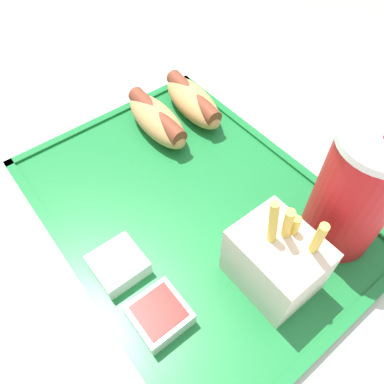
{
  "coord_description": "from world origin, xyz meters",
  "views": [
    {
      "loc": [
        0.17,
        -0.19,
        1.11
      ],
      "look_at": [
        -0.04,
        -0.02,
        0.75
      ],
      "focal_mm": 35.0,
      "sensor_mm": 36.0,
      "label": 1
    }
  ],
  "objects_px": {
    "fries_carton": "(276,260)",
    "sauce_cup_ketchup": "(159,314)",
    "hot_dog_near": "(157,119)",
    "soda_cup": "(356,193)",
    "hot_dog_far": "(193,101)",
    "sauce_cup_mayo": "(118,264)"
  },
  "relations": [
    {
      "from": "fries_carton",
      "to": "sauce_cup_ketchup",
      "type": "height_order",
      "value": "fries_carton"
    },
    {
      "from": "hot_dog_near",
      "to": "sauce_cup_ketchup",
      "type": "xyz_separation_m",
      "value": [
        0.23,
        -0.16,
        -0.01
      ]
    },
    {
      "from": "fries_carton",
      "to": "sauce_cup_ketchup",
      "type": "bearing_deg",
      "value": -107.39
    },
    {
      "from": "soda_cup",
      "to": "hot_dog_far",
      "type": "relative_size",
      "value": 1.44
    },
    {
      "from": "fries_carton",
      "to": "sauce_cup_mayo",
      "type": "xyz_separation_m",
      "value": [
        -0.11,
        -0.13,
        -0.03
      ]
    },
    {
      "from": "hot_dog_near",
      "to": "sauce_cup_ketchup",
      "type": "distance_m",
      "value": 0.28
    },
    {
      "from": "hot_dog_near",
      "to": "soda_cup",
      "type": "bearing_deg",
      "value": 13.07
    },
    {
      "from": "hot_dog_far",
      "to": "sauce_cup_ketchup",
      "type": "distance_m",
      "value": 0.33
    },
    {
      "from": "hot_dog_far",
      "to": "sauce_cup_mayo",
      "type": "relative_size",
      "value": 2.49
    },
    {
      "from": "fries_carton",
      "to": "sauce_cup_ketchup",
      "type": "xyz_separation_m",
      "value": [
        -0.04,
        -0.12,
        -0.03
      ]
    },
    {
      "from": "fries_carton",
      "to": "hot_dog_far",
      "type": "bearing_deg",
      "value": 158.83
    },
    {
      "from": "sauce_cup_ketchup",
      "to": "hot_dog_far",
      "type": "bearing_deg",
      "value": 135.51
    },
    {
      "from": "soda_cup",
      "to": "sauce_cup_ketchup",
      "type": "relative_size",
      "value": 3.58
    },
    {
      "from": "hot_dog_near",
      "to": "sauce_cup_mayo",
      "type": "distance_m",
      "value": 0.23
    },
    {
      "from": "hot_dog_far",
      "to": "sauce_cup_ketchup",
      "type": "relative_size",
      "value": 2.49
    },
    {
      "from": "hot_dog_far",
      "to": "sauce_cup_mayo",
      "type": "height_order",
      "value": "hot_dog_far"
    },
    {
      "from": "hot_dog_near",
      "to": "sauce_cup_ketchup",
      "type": "relative_size",
      "value": 2.44
    },
    {
      "from": "soda_cup",
      "to": "hot_dog_far",
      "type": "xyz_separation_m",
      "value": [
        -0.28,
        0.0,
        -0.06
      ]
    },
    {
      "from": "hot_dog_far",
      "to": "fries_carton",
      "type": "xyz_separation_m",
      "value": [
        0.27,
        -0.1,
        0.02
      ]
    },
    {
      "from": "soda_cup",
      "to": "sauce_cup_ketchup",
      "type": "xyz_separation_m",
      "value": [
        -0.05,
        -0.23,
        -0.07
      ]
    },
    {
      "from": "soda_cup",
      "to": "hot_dog_near",
      "type": "bearing_deg",
      "value": -166.93
    },
    {
      "from": "sauce_cup_mayo",
      "to": "hot_dog_far",
      "type": "bearing_deg",
      "value": 124.26
    }
  ]
}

